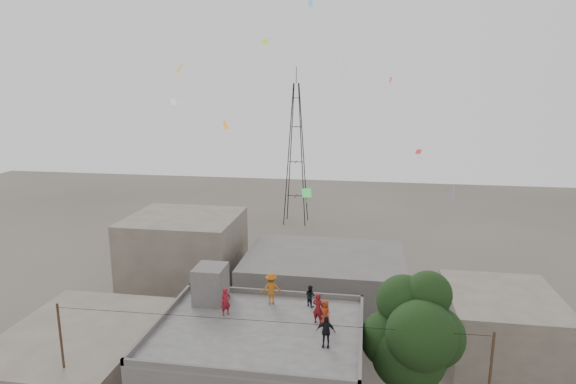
# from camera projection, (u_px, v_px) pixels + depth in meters

# --- Properties ---
(parapet) EXTENTS (10.00, 8.00, 0.30)m
(parapet) POSITION_uv_depth(u_px,v_px,m) (258.00, 326.00, 23.20)
(parapet) COLOR #54514F
(parapet) RESTS_ON main_building
(stair_head_box) EXTENTS (1.60, 1.80, 2.00)m
(stair_head_box) POSITION_uv_depth(u_px,v_px,m) (211.00, 284.00, 26.02)
(stair_head_box) COLOR #54514F
(stair_head_box) RESTS_ON main_building
(neighbor_west) EXTENTS (8.00, 10.00, 4.00)m
(neighbor_west) POSITION_uv_depth(u_px,v_px,m) (81.00, 362.00, 27.76)
(neighbor_west) COLOR #60584C
(neighbor_west) RESTS_ON ground
(neighbor_north) EXTENTS (12.00, 9.00, 5.00)m
(neighbor_north) POSITION_uv_depth(u_px,v_px,m) (324.00, 286.00, 37.18)
(neighbor_north) COLOR #54514F
(neighbor_north) RESTS_ON ground
(neighbor_northwest) EXTENTS (9.00, 8.00, 7.00)m
(neighbor_northwest) POSITION_uv_depth(u_px,v_px,m) (185.00, 256.00, 40.78)
(neighbor_northwest) COLOR #60584C
(neighbor_northwest) RESTS_ON ground
(neighbor_east) EXTENTS (7.00, 8.00, 4.40)m
(neighbor_east) POSITION_uv_depth(u_px,v_px,m) (501.00, 326.00, 31.50)
(neighbor_east) COLOR #60584C
(neighbor_east) RESTS_ON ground
(tree) EXTENTS (4.90, 4.60, 9.10)m
(tree) POSITION_uv_depth(u_px,v_px,m) (413.00, 335.00, 22.64)
(tree) COLOR black
(tree) RESTS_ON ground
(transmission_tower) EXTENTS (2.97, 2.97, 20.01)m
(transmission_tower) POSITION_uv_depth(u_px,v_px,m) (296.00, 154.00, 61.79)
(transmission_tower) COLOR black
(transmission_tower) RESTS_ON ground
(person_red_adult) EXTENTS (0.66, 0.54, 1.56)m
(person_red_adult) POSITION_uv_depth(u_px,v_px,m) (318.00, 308.00, 23.63)
(person_red_adult) COLOR #610F13
(person_red_adult) RESTS_ON main_building
(person_orange_child) EXTENTS (0.73, 0.68, 1.26)m
(person_orange_child) POSITION_uv_depth(u_px,v_px,m) (325.00, 312.00, 23.57)
(person_orange_child) COLOR #992E11
(person_orange_child) RESTS_ON main_building
(person_dark_child) EXTENTS (0.72, 0.69, 1.16)m
(person_dark_child) POSITION_uv_depth(u_px,v_px,m) (310.00, 296.00, 25.55)
(person_dark_child) COLOR black
(person_dark_child) RESTS_ON main_building
(person_dark_adult) EXTENTS (0.87, 0.38, 1.47)m
(person_dark_adult) POSITION_uv_depth(u_px,v_px,m) (326.00, 331.00, 21.50)
(person_dark_adult) COLOR black
(person_dark_adult) RESTS_ON main_building
(person_orange_adult) EXTENTS (1.23, 0.87, 1.72)m
(person_orange_adult) POSITION_uv_depth(u_px,v_px,m) (271.00, 289.00, 25.77)
(person_orange_adult) COLOR #A85713
(person_orange_adult) RESTS_ON main_building
(person_red_child) EXTENTS (0.62, 0.60, 1.44)m
(person_red_child) POSITION_uv_depth(u_px,v_px,m) (226.00, 302.00, 24.50)
(person_red_child) COLOR maroon
(person_red_child) RESTS_ON main_building
(kites) EXTENTS (18.96, 16.55, 11.59)m
(kites) POSITION_uv_depth(u_px,v_px,m) (314.00, 106.00, 28.86)
(kites) COLOR orange
(kites) RESTS_ON ground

